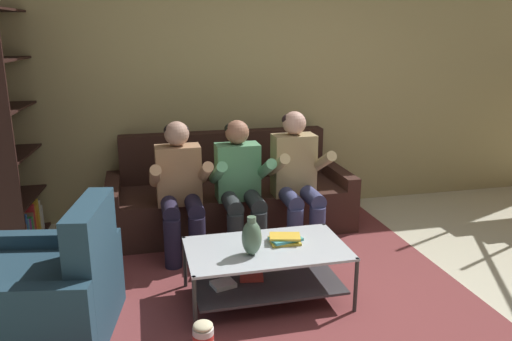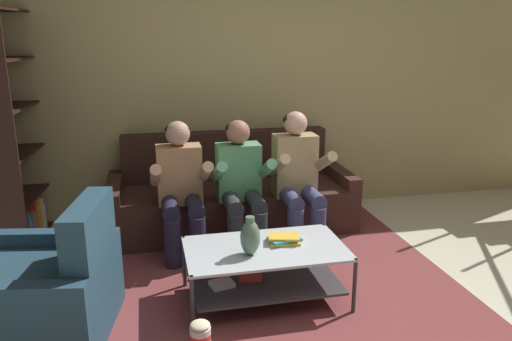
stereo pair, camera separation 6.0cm
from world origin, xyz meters
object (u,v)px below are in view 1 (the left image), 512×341
(bookshelf, at_px, (9,154))
(person_seated_left, at_px, (180,184))
(book_stack, at_px, (285,239))
(vase, at_px, (252,237))
(popcorn_tub, at_px, (203,336))
(couch, at_px, (230,198))
(person_seated_right, at_px, (297,174))
(coffee_table, at_px, (265,265))
(armchair, at_px, (45,295))
(person_seated_middle, at_px, (240,181))

(bookshelf, bearing_deg, person_seated_left, -25.30)
(book_stack, distance_m, bookshelf, 2.66)
(vase, height_order, popcorn_tub, vase)
(bookshelf, relative_size, popcorn_tub, 10.65)
(couch, height_order, bookshelf, bookshelf)
(person_seated_right, height_order, coffee_table, person_seated_right)
(person_seated_left, bearing_deg, armchair, -131.71)
(popcorn_tub, bearing_deg, bookshelf, 124.23)
(bookshelf, bearing_deg, popcorn_tub, -55.77)
(couch, xyz_separation_m, person_seated_right, (0.52, -0.52, 0.35))
(person_seated_left, relative_size, book_stack, 4.55)
(person_seated_middle, distance_m, book_stack, 0.91)
(couch, relative_size, coffee_table, 2.07)
(popcorn_tub, bearing_deg, coffee_table, 43.98)
(person_seated_right, bearing_deg, person_seated_left, -179.76)
(armchair, relative_size, popcorn_tub, 5.20)
(person_seated_middle, distance_m, coffee_table, 1.00)
(bookshelf, bearing_deg, armchair, -73.68)
(coffee_table, distance_m, vase, 0.30)
(couch, relative_size, vase, 8.51)
(person_seated_middle, relative_size, vase, 4.15)
(couch, height_order, armchair, couch)
(person_seated_right, distance_m, armchair, 2.27)
(person_seated_middle, height_order, popcorn_tub, person_seated_middle)
(coffee_table, distance_m, popcorn_tub, 0.73)
(vase, relative_size, armchair, 0.27)
(person_seated_middle, height_order, person_seated_right, person_seated_right)
(book_stack, xyz_separation_m, popcorn_tub, (-0.67, -0.55, -0.34))
(couch, relative_size, person_seated_middle, 2.05)
(coffee_table, bearing_deg, vase, -143.01)
(person_seated_middle, relative_size, popcorn_tub, 5.87)
(couch, bearing_deg, armchair, -132.80)
(couch, bearing_deg, person_seated_right, -44.87)
(person_seated_left, distance_m, coffee_table, 1.12)
(coffee_table, distance_m, book_stack, 0.23)
(bookshelf, bearing_deg, person_seated_middle, -19.22)
(book_stack, relative_size, bookshelf, 0.12)
(person_seated_left, xyz_separation_m, person_seated_right, (1.04, 0.00, 0.02))
(armchair, bearing_deg, coffee_table, 4.77)
(couch, distance_m, person_seated_left, 0.81)
(couch, height_order, book_stack, couch)
(couch, height_order, person_seated_right, person_seated_right)
(person_seated_middle, bearing_deg, bookshelf, 160.78)
(book_stack, bearing_deg, person_seated_middle, 99.24)
(couch, distance_m, bookshelf, 2.04)
(popcorn_tub, bearing_deg, person_seated_right, 53.80)
(vase, xyz_separation_m, popcorn_tub, (-0.40, -0.41, -0.44))
(couch, xyz_separation_m, vase, (-0.13, -1.54, 0.24))
(vase, relative_size, book_stack, 1.09)
(vase, bearing_deg, person_seated_left, 110.57)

